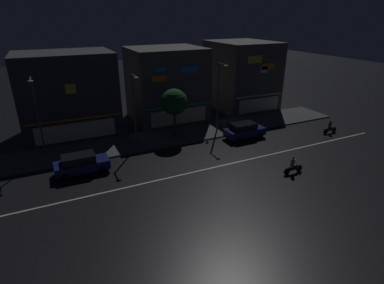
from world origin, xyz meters
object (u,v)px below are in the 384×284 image
at_px(streetlamp_mid, 135,105).
at_px(parked_car_near_kerb, 244,130).
at_px(parked_car_trailing, 81,164).
at_px(traffic_cone, 207,140).
at_px(pedestrian_on_sidewalk, 228,120).
at_px(streetlamp_west, 37,111).
at_px(motorcycle_lead, 293,166).
at_px(motorcycle_following, 330,128).
at_px(streetlamp_east, 219,92).

height_order(streetlamp_mid, parked_car_near_kerb, streetlamp_mid).
xyz_separation_m(parked_car_trailing, traffic_cone, (12.43, 1.19, -0.59)).
relative_size(streetlamp_mid, traffic_cone, 12.99).
height_order(parked_car_near_kerb, traffic_cone, parked_car_near_kerb).
relative_size(pedestrian_on_sidewalk, traffic_cone, 3.42).
relative_size(streetlamp_west, parked_car_near_kerb, 1.69).
xyz_separation_m(motorcycle_lead, motorcycle_following, (10.29, 5.40, 0.00)).
relative_size(streetlamp_east, parked_car_trailing, 1.75).
distance_m(streetlamp_west, pedestrian_on_sidewalk, 19.65).
distance_m(streetlamp_mid, parked_car_near_kerb, 11.77).
height_order(pedestrian_on_sidewalk, parked_car_trailing, pedestrian_on_sidewalk).
height_order(parked_car_trailing, motorcycle_lead, parked_car_trailing).
height_order(parked_car_trailing, motorcycle_following, parked_car_trailing).
bearing_deg(streetlamp_west, streetlamp_east, -4.60).
distance_m(streetlamp_west, motorcycle_following, 29.76).
relative_size(pedestrian_on_sidewalk, parked_car_near_kerb, 0.44).
relative_size(streetlamp_east, motorcycle_lead, 3.95).
height_order(streetlamp_mid, pedestrian_on_sidewalk, streetlamp_mid).
bearing_deg(parked_car_trailing, pedestrian_on_sidewalk, 13.82).
bearing_deg(motorcycle_lead, pedestrian_on_sidewalk, -101.59).
bearing_deg(parked_car_near_kerb, traffic_cone, -6.35).
bearing_deg(parked_car_near_kerb, streetlamp_east, -57.91).
distance_m(streetlamp_east, parked_car_near_kerb, 4.84).
distance_m(streetlamp_east, motorcycle_following, 13.01).
distance_m(parked_car_trailing, motorcycle_following, 26.13).
relative_size(parked_car_near_kerb, motorcycle_following, 2.26).
bearing_deg(streetlamp_mid, motorcycle_lead, -46.88).
relative_size(streetlamp_west, traffic_cone, 13.23).
height_order(pedestrian_on_sidewalk, motorcycle_following, pedestrian_on_sidewalk).
height_order(streetlamp_west, pedestrian_on_sidewalk, streetlamp_west).
distance_m(streetlamp_west, traffic_cone, 16.04).
bearing_deg(pedestrian_on_sidewalk, streetlamp_west, -66.92).
xyz_separation_m(streetlamp_mid, streetlamp_east, (9.30, 0.23, 0.19)).
relative_size(streetlamp_west, streetlamp_mid, 1.02).
height_order(streetlamp_west, traffic_cone, streetlamp_west).
relative_size(pedestrian_on_sidewalk, motorcycle_following, 0.99).
height_order(pedestrian_on_sidewalk, parked_car_near_kerb, pedestrian_on_sidewalk).
relative_size(streetlamp_east, parked_car_near_kerb, 1.75).
bearing_deg(parked_car_near_kerb, streetlamp_west, -11.98).
height_order(streetlamp_west, streetlamp_mid, streetlamp_west).
height_order(parked_car_near_kerb, motorcycle_lead, parked_car_near_kerb).
height_order(motorcycle_lead, motorcycle_following, same).
xyz_separation_m(motorcycle_following, traffic_cone, (-13.60, 3.40, -0.36)).
distance_m(motorcycle_lead, traffic_cone, 9.41).
relative_size(motorcycle_following, traffic_cone, 3.45).
height_order(streetlamp_east, pedestrian_on_sidewalk, streetlamp_east).
distance_m(streetlamp_east, motorcycle_lead, 11.70).
distance_m(pedestrian_on_sidewalk, parked_car_trailing, 17.21).
height_order(streetlamp_mid, parked_car_trailing, streetlamp_mid).
distance_m(streetlamp_mid, traffic_cone, 8.15).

